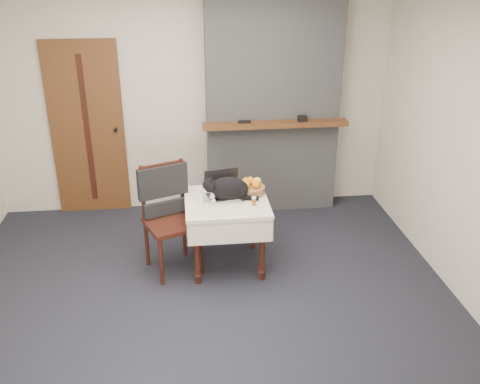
{
  "coord_description": "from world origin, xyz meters",
  "views": [
    {
      "loc": [
        -0.13,
        -4.01,
        2.81
      ],
      "look_at": [
        0.38,
        0.48,
        0.8
      ],
      "focal_mm": 40.0,
      "sensor_mm": 36.0,
      "label": 1
    }
  ],
  "objects_px": {
    "side_table": "(227,211)",
    "chair": "(167,203)",
    "laptop": "(224,189)",
    "cream_jar": "(201,198)",
    "cat": "(229,189)",
    "door": "(88,130)",
    "fruit_basket": "(251,188)",
    "pill_bottle": "(254,201)"
  },
  "relations": [
    {
      "from": "cat",
      "to": "fruit_basket",
      "type": "distance_m",
      "value": 0.26
    },
    {
      "from": "door",
      "to": "fruit_basket",
      "type": "relative_size",
      "value": 7.46
    },
    {
      "from": "door",
      "to": "pill_bottle",
      "type": "xyz_separation_m",
      "value": [
        1.69,
        -1.57,
        -0.26
      ]
    },
    {
      "from": "door",
      "to": "laptop",
      "type": "bearing_deg",
      "value": -42.61
    },
    {
      "from": "cream_jar",
      "to": "laptop",
      "type": "bearing_deg",
      "value": 26.21
    },
    {
      "from": "laptop",
      "to": "cream_jar",
      "type": "xyz_separation_m",
      "value": [
        -0.22,
        -0.11,
        -0.02
      ]
    },
    {
      "from": "laptop",
      "to": "cream_jar",
      "type": "relative_size",
      "value": 5.21
    },
    {
      "from": "chair",
      "to": "laptop",
      "type": "bearing_deg",
      "value": -17.21
    },
    {
      "from": "laptop",
      "to": "pill_bottle",
      "type": "height_order",
      "value": "laptop"
    },
    {
      "from": "side_table",
      "to": "chair",
      "type": "relative_size",
      "value": 0.74
    },
    {
      "from": "cat",
      "to": "pill_bottle",
      "type": "relative_size",
      "value": 6.5
    },
    {
      "from": "cat",
      "to": "cream_jar",
      "type": "distance_m",
      "value": 0.27
    },
    {
      "from": "laptop",
      "to": "cat",
      "type": "bearing_deg",
      "value": -80.93
    },
    {
      "from": "pill_bottle",
      "to": "chair",
      "type": "xyz_separation_m",
      "value": [
        -0.8,
        0.21,
        -0.07
      ]
    },
    {
      "from": "pill_bottle",
      "to": "fruit_basket",
      "type": "height_order",
      "value": "fruit_basket"
    },
    {
      "from": "door",
      "to": "chair",
      "type": "relative_size",
      "value": 1.91
    },
    {
      "from": "cream_jar",
      "to": "door",
      "type": "bearing_deg",
      "value": 130.27
    },
    {
      "from": "door",
      "to": "cat",
      "type": "bearing_deg",
      "value": -43.92
    },
    {
      "from": "cat",
      "to": "pill_bottle",
      "type": "bearing_deg",
      "value": -44.67
    },
    {
      "from": "cat",
      "to": "cream_jar",
      "type": "xyz_separation_m",
      "value": [
        -0.26,
        -0.01,
        -0.07
      ]
    },
    {
      "from": "cream_jar",
      "to": "chair",
      "type": "bearing_deg",
      "value": 168.21
    },
    {
      "from": "cat",
      "to": "chair",
      "type": "height_order",
      "value": "chair"
    },
    {
      "from": "side_table",
      "to": "cream_jar",
      "type": "xyz_separation_m",
      "value": [
        -0.24,
        0.01,
        0.15
      ]
    },
    {
      "from": "door",
      "to": "cat",
      "type": "xyz_separation_m",
      "value": [
        1.48,
        -1.42,
        -0.19
      ]
    },
    {
      "from": "pill_bottle",
      "to": "chair",
      "type": "bearing_deg",
      "value": 165.41
    },
    {
      "from": "side_table",
      "to": "cat",
      "type": "xyz_separation_m",
      "value": [
        0.02,
        0.02,
        0.22
      ]
    },
    {
      "from": "side_table",
      "to": "door",
      "type": "bearing_deg",
      "value": 135.24
    },
    {
      "from": "laptop",
      "to": "cat",
      "type": "height_order",
      "value": "cat"
    },
    {
      "from": "door",
      "to": "cat",
      "type": "relative_size",
      "value": 3.71
    },
    {
      "from": "laptop",
      "to": "chair",
      "type": "distance_m",
      "value": 0.55
    },
    {
      "from": "pill_bottle",
      "to": "chair",
      "type": "distance_m",
      "value": 0.83
    },
    {
      "from": "cat",
      "to": "cream_jar",
      "type": "relative_size",
      "value": 7.15
    },
    {
      "from": "door",
      "to": "side_table",
      "type": "distance_m",
      "value": 2.09
    },
    {
      "from": "cream_jar",
      "to": "chair",
      "type": "xyz_separation_m",
      "value": [
        -0.32,
        0.07,
        -0.07
      ]
    },
    {
      "from": "cream_jar",
      "to": "pill_bottle",
      "type": "bearing_deg",
      "value": -16.41
    },
    {
      "from": "pill_bottle",
      "to": "fruit_basket",
      "type": "bearing_deg",
      "value": 88.14
    },
    {
      "from": "door",
      "to": "cream_jar",
      "type": "relative_size",
      "value": 26.56
    },
    {
      "from": "door",
      "to": "fruit_basket",
      "type": "bearing_deg",
      "value": -37.53
    },
    {
      "from": "door",
      "to": "laptop",
      "type": "distance_m",
      "value": 1.97
    },
    {
      "from": "side_table",
      "to": "chair",
      "type": "height_order",
      "value": "chair"
    },
    {
      "from": "fruit_basket",
      "to": "laptop",
      "type": "bearing_deg",
      "value": -177.15
    },
    {
      "from": "laptop",
      "to": "chair",
      "type": "bearing_deg",
      "value": 171.89
    }
  ]
}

